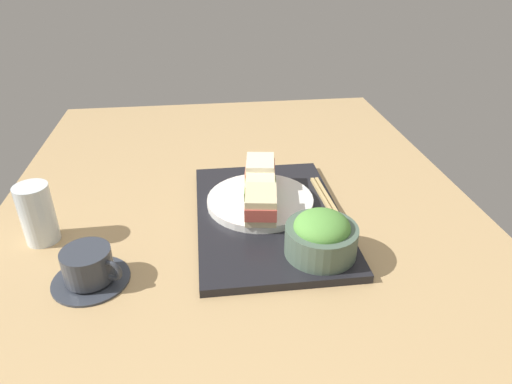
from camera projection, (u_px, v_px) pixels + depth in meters
The scene contains 10 objects.
ground_plane at pixel (240, 218), 94.40cm from camera, with size 140.00×100.00×3.00cm, color tan.
serving_tray at pixel (269, 216), 90.72cm from camera, with size 42.27×28.26×1.56cm, color black.
sandwich_plate at pixel (260, 202), 92.69cm from camera, with size 21.68×21.68×1.49cm, color silver.
sandwich_near at pixel (261, 204), 85.23cm from camera, with size 9.27×7.09×5.25cm.
sandwich_middle at pixel (261, 189), 91.20cm from camera, with size 8.92×7.37×4.54cm.
sandwich_far at pixel (260, 172), 96.74cm from camera, with size 9.24×7.41×5.56cm.
salad_bowl at pixel (321, 235), 77.29cm from camera, with size 12.45×12.45×7.94cm.
chopsticks_pair at pixel (328, 203), 93.04cm from camera, with size 21.39×2.49×0.70cm.
coffee_cup at pixel (89, 268), 73.57cm from camera, with size 12.63×12.63×6.10cm.
drinking_glass at pixel (37, 214), 82.30cm from camera, with size 6.07×6.07×11.42cm, color silver.
Camera 1 is at (-79.24, 6.62, 49.76)cm, focal length 31.89 mm.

